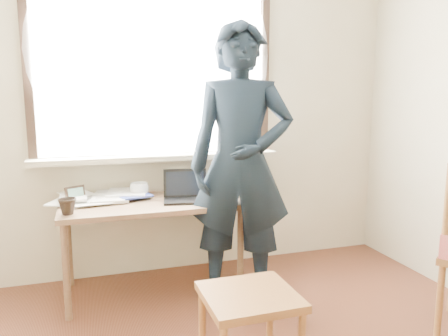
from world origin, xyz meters
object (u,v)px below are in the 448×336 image
object	(u,v)px
mug_white	(139,190)
person	(241,165)
laptop	(186,193)
mug_dark	(68,206)
desk	(151,211)
work_chair	(250,306)

from	to	relation	value
mug_white	person	distance (m)	0.80
laptop	mug_dark	xyz separation A→B (m)	(-0.78, -0.15, 0.00)
mug_dark	mug_white	bearing A→B (deg)	35.34
mug_dark	desk	bearing A→B (deg)	18.90
laptop	mug_dark	size ratio (longest dim) A/B	3.15
desk	mug_white	distance (m)	0.21
desk	mug_dark	size ratio (longest dim) A/B	11.25
desk	work_chair	distance (m)	1.20
mug_dark	work_chair	bearing A→B (deg)	-48.57
person	mug_white	bearing A→B (deg)	162.88
desk	work_chair	world-z (taller)	desk
laptop	person	bearing A→B (deg)	-40.58
desk	mug_white	size ratio (longest dim) A/B	9.30
desk	person	bearing A→B (deg)	-28.83
desk	mug_dark	xyz separation A→B (m)	(-0.54, -0.19, 0.12)
laptop	mug_white	xyz separation A→B (m)	(-0.30, 0.19, 0.00)
laptop	person	xyz separation A→B (m)	(0.32, -0.27, 0.22)
desk	mug_white	world-z (taller)	mug_white
mug_white	mug_dark	size ratio (longest dim) A/B	1.21
mug_white	mug_dark	bearing A→B (deg)	-144.66
mug_dark	work_chair	xyz separation A→B (m)	(0.85, -0.96, -0.33)
desk	work_chair	bearing A→B (deg)	-75.27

